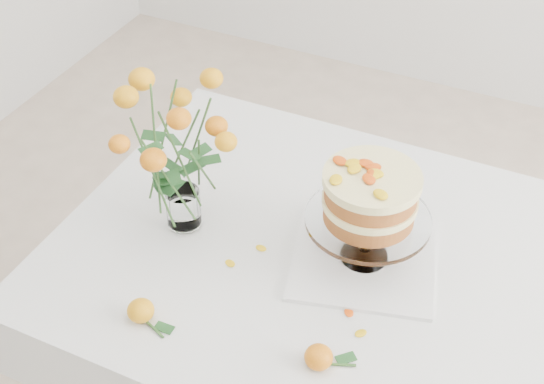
{
  "coord_description": "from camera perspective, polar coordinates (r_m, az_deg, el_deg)",
  "views": [
    {
      "loc": [
        0.27,
        -1.11,
        1.93
      ],
      "look_at": [
        -0.25,
        -0.02,
        0.9
      ],
      "focal_mm": 50.0,
      "sensor_mm": 36.0,
      "label": 1
    }
  ],
  "objects": [
    {
      "name": "stray_petal_c",
      "position": [
        1.51,
        6.7,
        -10.53
      ],
      "size": [
        0.03,
        0.02,
        0.0
      ],
      "primitive_type": "ellipsoid",
      "color": "yellow",
      "rests_on": "table"
    },
    {
      "name": "loose_rose_near",
      "position": [
        1.54,
        -9.84,
        -8.8
      ],
      "size": [
        0.09,
        0.06,
        0.05
      ],
      "rotation": [
        0.0,
        0.0,
        -0.37
      ],
      "color": "orange",
      "rests_on": "table"
    },
    {
      "name": "stray_petal_b",
      "position": [
        1.55,
        5.81,
        -9.02
      ],
      "size": [
        0.03,
        0.02,
        0.0
      ],
      "primitive_type": "ellipsoid",
      "color": "yellow",
      "rests_on": "table"
    },
    {
      "name": "rose_vase",
      "position": [
        1.59,
        -7.17,
        3.62
      ],
      "size": [
        0.26,
        0.26,
        0.39
      ],
      "rotation": [
        0.0,
        0.0,
        -0.04
      ],
      "color": "white",
      "rests_on": "table"
    },
    {
      "name": "stray_petal_e",
      "position": [
        1.63,
        -3.17,
        -5.39
      ],
      "size": [
        0.03,
        0.02,
        0.0
      ],
      "primitive_type": "ellipsoid",
      "color": "yellow",
      "rests_on": "table"
    },
    {
      "name": "stray_petal_a",
      "position": [
        1.59,
        2.94,
        -6.9
      ],
      "size": [
        0.03,
        0.02,
        0.0
      ],
      "primitive_type": "ellipsoid",
      "color": "yellow",
      "rests_on": "table"
    },
    {
      "name": "napkin",
      "position": [
        1.65,
        6.91,
        -4.94
      ],
      "size": [
        0.37,
        0.37,
        0.01
      ],
      "primitive_type": "cube",
      "rotation": [
        0.0,
        0.0,
        0.25
      ],
      "color": "white",
      "rests_on": "table"
    },
    {
      "name": "table",
      "position": [
        1.7,
        7.95,
        -7.79
      ],
      "size": [
        1.43,
        0.93,
        0.76
      ],
      "color": "tan",
      "rests_on": "ground"
    },
    {
      "name": "loose_rose_far",
      "position": [
        1.45,
        3.55,
        -12.31
      ],
      "size": [
        0.09,
        0.06,
        0.05
      ],
      "rotation": [
        0.0,
        0.0,
        0.38
      ],
      "color": "#C46209",
      "rests_on": "table"
    },
    {
      "name": "cake_stand",
      "position": [
        1.54,
        7.38,
        -0.68
      ],
      "size": [
        0.26,
        0.26,
        0.24
      ],
      "rotation": [
        0.0,
        0.0,
        0.15
      ],
      "color": "white",
      "rests_on": "napkin"
    },
    {
      "name": "stray_petal_d",
      "position": [
        1.66,
        -0.83,
        -4.26
      ],
      "size": [
        0.03,
        0.02,
        0.0
      ],
      "primitive_type": "ellipsoid",
      "color": "yellow",
      "rests_on": "table"
    }
  ]
}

